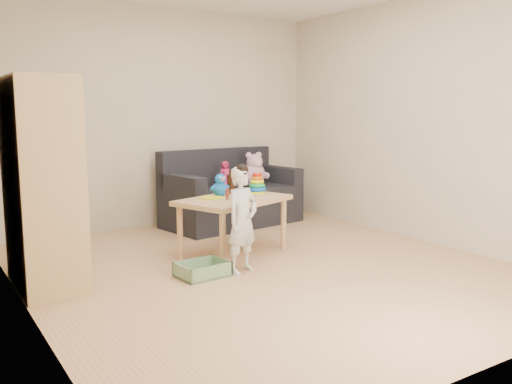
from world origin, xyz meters
TOP-DOWN VIEW (x-y plane):
  - room at (0.00, 0.00)m, footprint 4.50×4.50m
  - wardrobe at (-1.76, 0.53)m, footprint 0.46×0.92m
  - sofa at (0.69, 1.79)m, footprint 1.75×1.05m
  - play_table at (-0.01, 0.56)m, footprint 1.22×0.98m
  - storage_bin at (-0.60, 0.08)m, footprint 0.44×0.35m
  - toddler at (-0.25, 0.00)m, footprint 0.38×0.31m
  - pink_bear at (0.98, 1.76)m, footprint 0.34×0.30m
  - doll at (0.54, 1.70)m, footprint 0.17×0.12m
  - ring_stacker at (0.36, 0.71)m, footprint 0.19×0.19m
  - brown_bottle at (0.14, 0.85)m, footprint 0.08×0.08m
  - blue_plush at (-0.05, 0.75)m, footprint 0.24×0.23m
  - wooden_figure at (-0.11, 0.50)m, footprint 0.06×0.06m
  - yellow_book at (-0.20, 0.65)m, footprint 0.25×0.25m

SIDE VIEW (x-z plane):
  - storage_bin at x=-0.60m, z-range 0.00..0.12m
  - sofa at x=0.69m, z-range 0.00..0.46m
  - play_table at x=-0.01m, z-range 0.00..0.56m
  - toddler at x=-0.25m, z-range 0.00..0.89m
  - yellow_book at x=-0.20m, z-range 0.56..0.57m
  - wooden_figure at x=-0.11m, z-range 0.56..0.68m
  - doll at x=0.54m, z-range 0.46..0.79m
  - ring_stacker at x=0.36m, z-range 0.54..0.75m
  - pink_bear at x=0.98m, z-range 0.46..0.82m
  - brown_bottle at x=0.14m, z-range 0.54..0.78m
  - blue_plush at x=-0.05m, z-range 0.56..0.78m
  - wardrobe at x=-1.76m, z-range 0.00..1.65m
  - room at x=0.00m, z-range -0.95..3.55m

